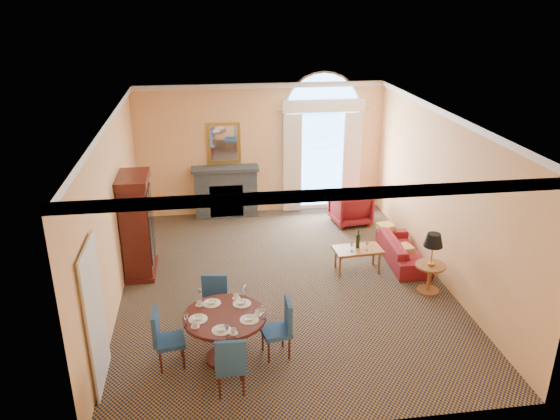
{
  "coord_description": "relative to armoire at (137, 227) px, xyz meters",
  "views": [
    {
      "loc": [
        -1.36,
        -9.04,
        5.15
      ],
      "look_at": [
        0.0,
        0.5,
        1.3
      ],
      "focal_mm": 35.0,
      "sensor_mm": 36.0,
      "label": 1
    }
  ],
  "objects": [
    {
      "name": "dining_chair_west",
      "position": [
        0.62,
        -3.03,
        -0.44
      ],
      "size": [
        0.47,
        0.47,
        0.93
      ],
      "rotation": [
        0.0,
        0.0,
        -1.44
      ],
      "color": "navy",
      "rests_on": "ground"
    },
    {
      "name": "dining_chair_east",
      "position": [
        2.37,
        -3.01,
        -0.44
      ],
      "size": [
        0.48,
        0.48,
        0.93
      ],
      "rotation": [
        0.0,
        0.0,
        1.74
      ],
      "color": "navy",
      "rests_on": "ground"
    },
    {
      "name": "armoire",
      "position": [
        0.0,
        0.0,
        0.0
      ],
      "size": [
        0.58,
        1.02,
        2.01
      ],
      "color": "#3C120D",
      "rests_on": "ground"
    },
    {
      "name": "ground",
      "position": [
        2.72,
        -0.83,
        -0.97
      ],
      "size": [
        7.5,
        7.5,
        0.0
      ],
      "primitive_type": "plane",
      "color": "#101534",
      "rests_on": "ground"
    },
    {
      "name": "dining_chair_north",
      "position": [
        1.41,
        -2.16,
        -0.44
      ],
      "size": [
        0.53,
        0.53,
        0.93
      ],
      "rotation": [
        0.0,
        0.0,
        2.81
      ],
      "color": "navy",
      "rests_on": "ground"
    },
    {
      "name": "sofa",
      "position": [
        5.27,
        -0.29,
        -0.72
      ],
      "size": [
        0.74,
        1.76,
        0.51
      ],
      "primitive_type": "imported",
      "rotation": [
        0.0,
        0.0,
        1.53
      ],
      "color": "maroon",
      "rests_on": "ground"
    },
    {
      "name": "room_envelope",
      "position": [
        2.69,
        -0.17,
        1.54
      ],
      "size": [
        6.04,
        7.52,
        3.45
      ],
      "color": "#FFBD79",
      "rests_on": "ground"
    },
    {
      "name": "armchair",
      "position": [
        4.72,
        1.84,
        -0.57
      ],
      "size": [
        0.96,
        0.98,
        0.79
      ],
      "primitive_type": "imported",
      "rotation": [
        0.0,
        0.0,
        3.29
      ],
      "color": "maroon",
      "rests_on": "ground"
    },
    {
      "name": "coffee_table",
      "position": [
        4.24,
        -0.52,
        -0.53
      ],
      "size": [
        0.97,
        0.58,
        0.84
      ],
      "rotation": [
        0.0,
        0.0,
        0.07
      ],
      "color": "brown",
      "rests_on": "ground"
    },
    {
      "name": "dining_table",
      "position": [
        1.52,
        -3.01,
        -0.39
      ],
      "size": [
        1.23,
        1.23,
        0.97
      ],
      "color": "#3C120D",
      "rests_on": "ground"
    },
    {
      "name": "dining_chair_south",
      "position": [
        1.55,
        -3.8,
        -0.44
      ],
      "size": [
        0.43,
        0.44,
        0.93
      ],
      "rotation": [
        0.0,
        0.0,
        0.03
      ],
      "color": "navy",
      "rests_on": "ground"
    },
    {
      "name": "side_table",
      "position": [
        5.32,
        -1.52,
        -0.23
      ],
      "size": [
        0.55,
        0.55,
        1.14
      ],
      "color": "brown",
      "rests_on": "ground"
    }
  ]
}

